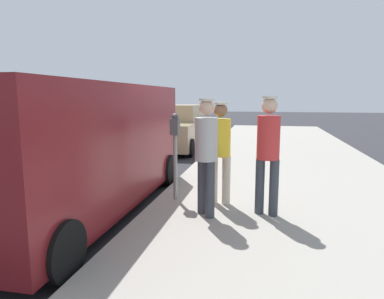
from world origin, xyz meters
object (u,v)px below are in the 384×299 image
Objects in this scene: parked_sedan_ahead at (176,129)px; pedestrian_in_red at (268,147)px; parking_meter_near at (175,142)px; pedestrian_in_yellow at (220,146)px; pedestrian_in_gray at (206,149)px; fire_hydrant at (218,142)px; parked_van at (77,146)px.

pedestrian_in_red is at bearing -65.40° from parked_sedan_ahead.
parking_meter_near is 0.84× the size of pedestrian_in_red.
pedestrian_in_red is 1.06× the size of pedestrian_in_yellow.
pedestrian_in_gray is at bearing -47.10° from parking_meter_near.
parking_meter_near is 1.77× the size of fire_hydrant.
parking_meter_near is 1.63m from parked_van.
parked_van is at bearing -106.46° from fire_hydrant.
parked_sedan_ahead is at bearing 107.88° from pedestrian_in_gray.
pedestrian_in_red is at bearing -74.38° from fire_hydrant.
parking_meter_near is at bearing 162.59° from pedestrian_in_red.
fire_hydrant is (-1.47, 5.27, -0.63)m from pedestrian_in_red.
parked_van reaches higher than pedestrian_in_red.
parking_meter_near is 4.82m from fire_hydrant.
pedestrian_in_red is 1.02× the size of pedestrian_in_gray.
parking_meter_near is 0.81m from pedestrian_in_yellow.
pedestrian_in_yellow is 0.33× the size of parked_van.
pedestrian_in_gray is 2.17m from parked_van.
pedestrian_in_yellow is at bearing -6.75° from parking_meter_near.
pedestrian_in_yellow is at bearing 152.70° from pedestrian_in_red.
pedestrian_in_yellow is 0.39× the size of parked_sedan_ahead.
pedestrian_in_red is 0.87m from pedestrian_in_yellow.
pedestrian_in_gray is at bearing -165.83° from pedestrian_in_red.
pedestrian_in_red is 3.08m from parked_van.
pedestrian_in_yellow is 2.36m from parked_van.
parked_van is at bearing -166.79° from pedestrian_in_yellow.
parking_meter_near is 0.89× the size of pedestrian_in_yellow.
parking_meter_near is at bearing -91.20° from fire_hydrant.
parked_sedan_ahead reaches higher than fire_hydrant.
parked_sedan_ahead is at bearing 104.45° from parking_meter_near.
pedestrian_in_red is 5.51m from fire_hydrant.
pedestrian_in_red reaches higher than fire_hydrant.
pedestrian_in_gray is (-0.90, -0.23, -0.02)m from pedestrian_in_red.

